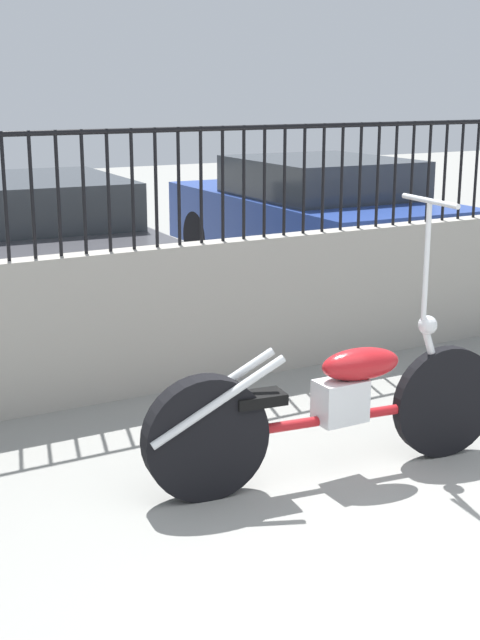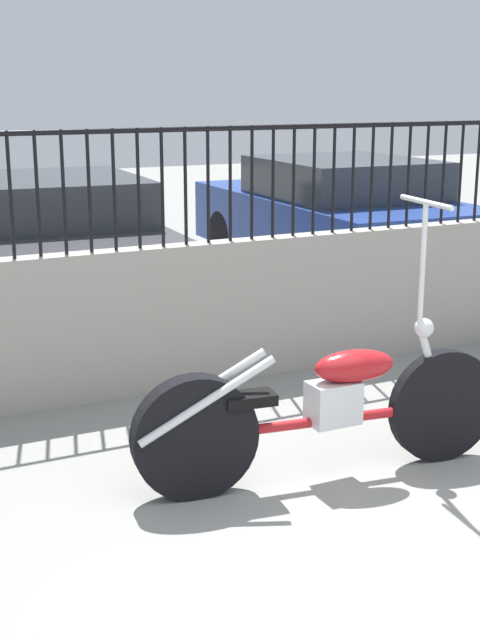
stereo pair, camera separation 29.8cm
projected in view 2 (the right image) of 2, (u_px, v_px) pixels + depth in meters
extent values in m
plane|color=gray|center=(437.00, 604.00, 3.76)|extent=(40.00, 40.00, 0.00)
cube|color=#9E998E|center=(165.00, 318.00, 6.33)|extent=(10.50, 0.18, 1.04)
cylinder|color=black|center=(11.00, 196.00, 5.66)|extent=(0.02, 0.02, 0.81)
cylinder|color=black|center=(37.00, 194.00, 5.73)|extent=(0.02, 0.02, 0.81)
cylinder|color=black|center=(64.00, 193.00, 5.81)|extent=(0.02, 0.02, 0.81)
cylinder|color=black|center=(89.00, 192.00, 5.88)|extent=(0.02, 0.02, 0.81)
cylinder|color=black|center=(114.00, 190.00, 5.95)|extent=(0.02, 0.02, 0.81)
cylinder|color=black|center=(139.00, 189.00, 6.03)|extent=(0.02, 0.02, 0.81)
cylinder|color=black|center=(162.00, 188.00, 6.10)|extent=(0.02, 0.02, 0.81)
cylinder|color=black|center=(185.00, 186.00, 6.17)|extent=(0.02, 0.02, 0.81)
cylinder|color=black|center=(208.00, 185.00, 6.24)|extent=(0.02, 0.02, 0.81)
cylinder|color=black|center=(230.00, 184.00, 6.32)|extent=(0.02, 0.02, 0.81)
cylinder|color=black|center=(252.00, 183.00, 6.39)|extent=(0.02, 0.02, 0.81)
cylinder|color=black|center=(273.00, 182.00, 6.46)|extent=(0.02, 0.02, 0.81)
cylinder|color=black|center=(294.00, 181.00, 6.54)|extent=(0.02, 0.02, 0.81)
cylinder|color=black|center=(314.00, 180.00, 6.61)|extent=(0.02, 0.02, 0.81)
cylinder|color=black|center=(334.00, 179.00, 6.68)|extent=(0.02, 0.02, 0.81)
cylinder|color=black|center=(353.00, 178.00, 6.76)|extent=(0.02, 0.02, 0.81)
cylinder|color=black|center=(372.00, 177.00, 6.83)|extent=(0.02, 0.02, 0.81)
cylinder|color=black|center=(390.00, 176.00, 6.90)|extent=(0.02, 0.02, 0.81)
cylinder|color=black|center=(408.00, 175.00, 6.98)|extent=(0.02, 0.02, 0.81)
cylinder|color=black|center=(426.00, 174.00, 7.05)|extent=(0.02, 0.02, 0.81)
cylinder|color=black|center=(444.00, 173.00, 7.12)|extent=(0.02, 0.02, 0.81)
cylinder|color=black|center=(461.00, 172.00, 7.20)|extent=(0.02, 0.02, 0.81)
cylinder|color=black|center=(477.00, 171.00, 7.27)|extent=(0.02, 0.02, 0.81)
cylinder|color=black|center=(161.00, 130.00, 6.00)|extent=(10.50, 0.04, 0.04)
cylinder|color=black|center=(443.00, 406.00, 5.14)|extent=(0.67, 0.16, 0.67)
cylinder|color=black|center=(195.00, 437.00, 4.67)|extent=(0.69, 0.21, 0.68)
cylinder|color=#AD191E|center=(325.00, 421.00, 4.91)|extent=(1.36, 0.23, 0.06)
cube|color=silver|center=(333.00, 403.00, 4.90)|extent=(0.28, 0.18, 0.24)
ellipsoid|color=#AD191E|center=(354.00, 366.00, 4.88)|extent=(0.49, 0.26, 0.18)
cube|color=black|center=(249.00, 399.00, 4.72)|extent=(0.30, 0.19, 0.06)
cylinder|color=silver|center=(431.00, 366.00, 5.04)|extent=(0.23, 0.07, 0.51)
sphere|color=silver|center=(424.00, 328.00, 4.97)|extent=(0.11, 0.11, 0.11)
cylinder|color=silver|center=(423.00, 265.00, 4.87)|extent=(0.03, 0.03, 0.68)
cylinder|color=silver|center=(426.00, 202.00, 4.78)|extent=(0.10, 0.52, 0.03)
cylinder|color=silver|center=(207.00, 401.00, 4.57)|extent=(0.74, 0.14, 0.42)
cylinder|color=silver|center=(200.00, 393.00, 4.70)|extent=(0.74, 0.14, 0.42)
cylinder|color=black|center=(104.00, 246.00, 10.32)|extent=(0.15, 0.65, 0.64)
cylinder|color=black|center=(171.00, 289.00, 8.11)|extent=(0.15, 0.65, 0.64)
cube|color=#38383D|center=(53.00, 249.00, 8.85)|extent=(2.00, 4.09, 0.61)
cube|color=#2D3338|center=(54.00, 199.00, 8.54)|extent=(1.70, 2.01, 0.43)
cylinder|color=black|center=(222.00, 237.00, 10.90)|extent=(0.13, 0.64, 0.64)
cylinder|color=black|center=(343.00, 228.00, 11.58)|extent=(0.13, 0.64, 0.64)
cylinder|color=black|center=(320.00, 275.00, 8.75)|extent=(0.13, 0.64, 0.64)
cylinder|color=black|center=(461.00, 261.00, 9.42)|extent=(0.13, 0.64, 0.64)
cube|color=navy|center=(334.00, 225.00, 10.10)|extent=(1.93, 4.00, 0.69)
cube|color=#2D3338|center=(344.00, 178.00, 9.78)|extent=(1.69, 1.94, 0.41)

